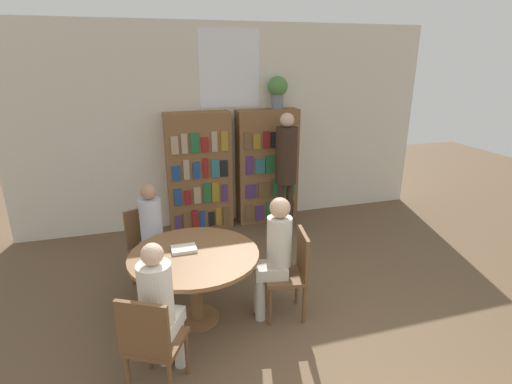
% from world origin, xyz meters
% --- Properties ---
extents(wall_back, '(6.40, 0.07, 3.00)m').
position_xyz_m(wall_back, '(0.00, 3.96, 1.51)').
color(wall_back, beige).
rests_on(wall_back, ground_plane).
extents(bookshelf_left, '(0.95, 0.34, 1.77)m').
position_xyz_m(bookshelf_left, '(-0.53, 3.76, 0.88)').
color(bookshelf_left, brown).
rests_on(bookshelf_left, ground_plane).
extents(bookshelf_right, '(0.95, 0.34, 1.77)m').
position_xyz_m(bookshelf_right, '(0.53, 3.76, 0.88)').
color(bookshelf_right, brown).
rests_on(bookshelf_right, ground_plane).
extents(flower_vase, '(0.30, 0.30, 0.48)m').
position_xyz_m(flower_vase, '(0.69, 3.77, 2.06)').
color(flower_vase, slate).
rests_on(flower_vase, bookshelf_right).
extents(reading_table, '(1.25, 1.25, 0.74)m').
position_xyz_m(reading_table, '(-0.96, 1.45, 0.62)').
color(reading_table, brown).
rests_on(reading_table, ground_plane).
extents(chair_near_camera, '(0.54, 0.54, 0.90)m').
position_xyz_m(chair_near_camera, '(-1.41, 0.60, 0.51)').
color(chair_near_camera, brown).
rests_on(chair_near_camera, ground_plane).
extents(chair_left_side, '(0.53, 0.53, 0.90)m').
position_xyz_m(chair_left_side, '(-1.38, 2.32, 0.51)').
color(chair_left_side, brown).
rests_on(chair_left_side, ground_plane).
extents(chair_far_side, '(0.47, 0.47, 0.90)m').
position_xyz_m(chair_far_side, '(-0.01, 1.28, 0.51)').
color(chair_far_side, brown).
rests_on(chair_far_side, ground_plane).
extents(seated_reader_left, '(0.35, 0.39, 1.25)m').
position_xyz_m(seated_reader_left, '(-1.30, 2.15, 0.70)').
color(seated_reader_left, '#B2B7C6').
rests_on(seated_reader_left, ground_plane).
extents(seated_reader_right, '(0.38, 0.30, 1.27)m').
position_xyz_m(seated_reader_right, '(-0.19, 1.31, 0.73)').
color(seated_reader_right, beige).
rests_on(seated_reader_right, ground_plane).
extents(seated_reader_back, '(0.38, 0.41, 1.24)m').
position_xyz_m(seated_reader_back, '(-1.33, 0.76, 0.71)').
color(seated_reader_back, silver).
rests_on(seated_reader_back, ground_plane).
extents(librarian_standing, '(0.31, 0.58, 1.78)m').
position_xyz_m(librarian_standing, '(0.66, 3.26, 1.10)').
color(librarian_standing, '#332319').
rests_on(librarian_standing, ground_plane).
extents(open_book_on_table, '(0.24, 0.18, 0.03)m').
position_xyz_m(open_book_on_table, '(-1.04, 1.55, 0.76)').
color(open_book_on_table, silver).
rests_on(open_book_on_table, reading_table).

